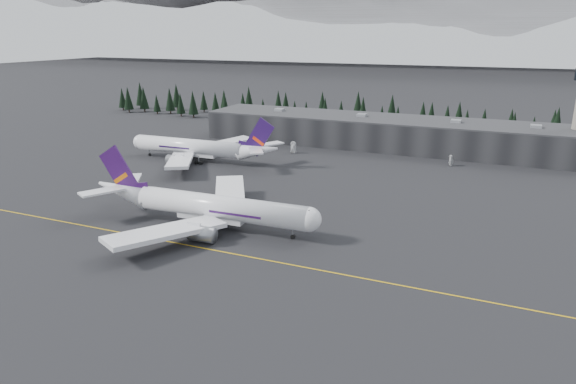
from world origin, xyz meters
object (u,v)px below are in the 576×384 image
at_px(terminal, 383,132).
at_px(jet_main, 202,205).
at_px(jet_parked, 201,148).
at_px(gse_vehicle_b, 451,164).
at_px(gse_vehicle_a, 294,151).

xyz_separation_m(terminal, jet_main, (-20.27, -114.18, -0.84)).
xyz_separation_m(jet_parked, gse_vehicle_b, (90.10, 31.48, -4.60)).
height_order(jet_main, jet_parked, jet_main).
bearing_deg(jet_parked, gse_vehicle_b, -162.38).
distance_m(terminal, gse_vehicle_b, 40.23).
distance_m(terminal, jet_parked, 80.35).
relative_size(jet_main, gse_vehicle_b, 15.73).
xyz_separation_m(jet_main, gse_vehicle_a, (-10.58, 86.05, -4.77)).
bearing_deg(gse_vehicle_a, gse_vehicle_b, 13.79).
relative_size(jet_main, gse_vehicle_a, 13.19).
xyz_separation_m(gse_vehicle_a, gse_vehicle_b, (62.74, 4.23, 0.02)).
xyz_separation_m(terminal, gse_vehicle_a, (-30.85, -28.13, -5.61)).
bearing_deg(gse_vehicle_b, gse_vehicle_a, -118.91).
height_order(jet_main, gse_vehicle_b, jet_main).
relative_size(terminal, gse_vehicle_a, 32.02).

